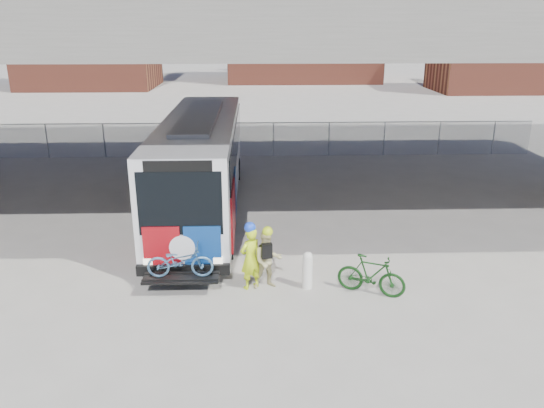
{
  "coord_description": "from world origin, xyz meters",
  "views": [
    {
      "loc": [
        -0.01,
        -15.99,
        6.86
      ],
      "look_at": [
        0.5,
        -0.68,
        1.6
      ],
      "focal_mm": 35.0,
      "sensor_mm": 36.0,
      "label": 1
    }
  ],
  "objects_px": {
    "bike_parked": "(371,275)",
    "cyclist_hivis": "(250,257)",
    "bollard": "(308,269)",
    "bus": "(201,157)",
    "cyclist_tan": "(268,259)"
  },
  "relations": [
    {
      "from": "bus",
      "to": "bollard",
      "type": "xyz_separation_m",
      "value": [
        3.38,
        -6.39,
        -1.54
      ]
    },
    {
      "from": "cyclist_hivis",
      "to": "cyclist_tan",
      "type": "distance_m",
      "value": 0.47
    },
    {
      "from": "bus",
      "to": "cyclist_hivis",
      "type": "relative_size",
      "value": 6.76
    },
    {
      "from": "bollard",
      "to": "cyclist_hivis",
      "type": "bearing_deg",
      "value": 177.49
    },
    {
      "from": "bollard",
      "to": "cyclist_hivis",
      "type": "relative_size",
      "value": 0.56
    },
    {
      "from": "bus",
      "to": "cyclist_tan",
      "type": "relative_size",
      "value": 7.25
    },
    {
      "from": "cyclist_tan",
      "to": "bike_parked",
      "type": "height_order",
      "value": "cyclist_tan"
    },
    {
      "from": "bus",
      "to": "bike_parked",
      "type": "relative_size",
      "value": 7.07
    },
    {
      "from": "bollard",
      "to": "bike_parked",
      "type": "bearing_deg",
      "value": -13.36
    },
    {
      "from": "bollard",
      "to": "cyclist_tan",
      "type": "distance_m",
      "value": 1.11
    },
    {
      "from": "cyclist_hivis",
      "to": "cyclist_tan",
      "type": "height_order",
      "value": "cyclist_hivis"
    },
    {
      "from": "bus",
      "to": "bollard",
      "type": "bearing_deg",
      "value": -62.12
    },
    {
      "from": "cyclist_hivis",
      "to": "cyclist_tan",
      "type": "bearing_deg",
      "value": 144.12
    },
    {
      "from": "bollard",
      "to": "cyclist_hivis",
      "type": "height_order",
      "value": "cyclist_hivis"
    },
    {
      "from": "bike_parked",
      "to": "cyclist_hivis",
      "type": "bearing_deg",
      "value": 106.33
    }
  ]
}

